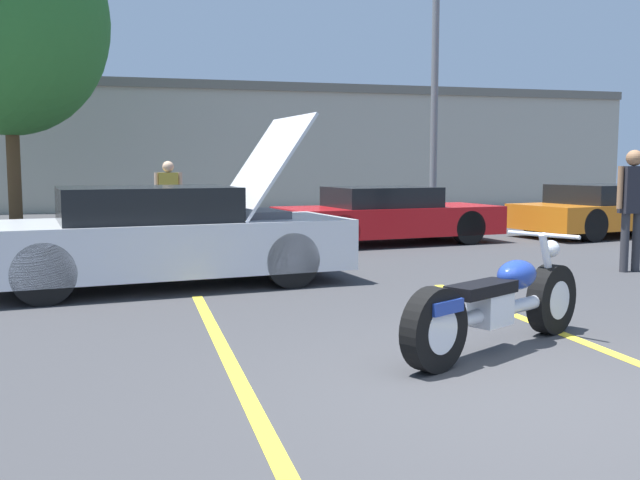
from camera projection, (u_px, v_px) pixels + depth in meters
ground_plane at (544, 403)px, 4.72m from camera, size 80.00×80.00×0.00m
parking_stripe_foreground at (230, 362)px, 5.68m from camera, size 0.12×5.92×0.01m
parking_stripe_middle at (573, 338)px, 6.47m from camera, size 0.12×5.92×0.01m
far_building at (205, 144)px, 25.96m from camera, size 32.00×4.20×4.40m
light_pole at (438, 66)px, 17.81m from camera, size 1.21×0.28×7.32m
tree_background at (7, 20)px, 17.05m from camera, size 4.78×4.78×7.77m
motorcycle at (498, 305)px, 6.01m from camera, size 2.21×1.32×0.96m
show_car_hood_open at (163, 237)px, 9.24m from camera, size 4.97×2.46×2.23m
parked_car_right_row at (606, 211)px, 15.79m from camera, size 4.61×2.69×1.14m
parked_car_mid_row at (387, 216)px, 14.19m from camera, size 4.62×2.29×1.13m
spectator_near_motorcycle at (169, 197)px, 13.48m from camera, size 0.52×0.22×1.64m
spectator_by_show_car at (633, 199)px, 10.39m from camera, size 0.52×0.23×1.79m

